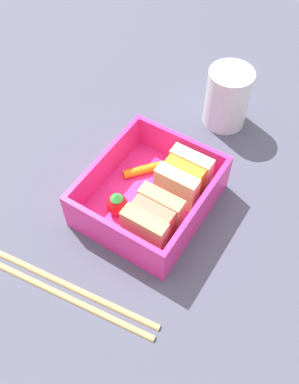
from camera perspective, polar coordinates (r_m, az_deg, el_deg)
The scene contains 9 objects.
ground_plane at distance 53.17cm, azimuth 0.00°, elevation -2.35°, with size 120.00×120.00×2.00cm, color #4B4C63.
bento_tray at distance 51.85cm, azimuth 0.00°, elevation -1.37°, with size 15.39×13.37×1.20cm, color #F22D93.
bento_rim at distance 49.60cm, azimuth 0.00°, elevation 0.45°, with size 15.39×13.37×4.33cm.
sandwich_left at distance 50.51cm, azimuth 4.57°, elevation 1.90°, with size 5.13×5.21×4.67cm.
sandwich_center_left at distance 47.04cm, azimuth 0.45°, elevation -3.60°, with size 5.13×5.21×4.67cm.
carrot_stick_far_left at distance 53.43cm, azimuth -0.82°, elevation 3.00°, with size 1.09×1.09×5.12cm, color orange.
strawberry_far_left at distance 49.43cm, azimuth -4.32°, elevation -1.62°, with size 2.51×2.51×3.11cm.
chopstick_pair at distance 47.43cm, azimuth -10.93°, elevation -12.74°, with size 4.54×21.18×0.70cm.
drinking_glass at distance 59.91cm, azimuth 10.34°, elevation 12.27°, with size 5.98×5.98×8.35cm, color white.
Camera 1 is at (24.89, 15.86, 43.23)cm, focal length 40.00 mm.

